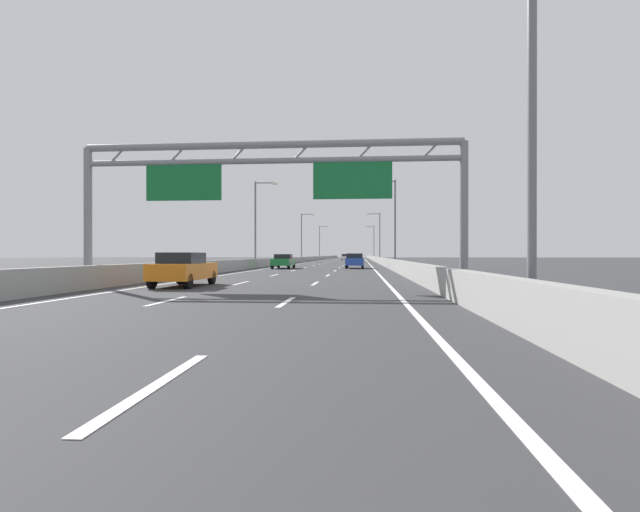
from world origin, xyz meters
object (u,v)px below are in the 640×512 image
(streetlamp_left_mid, at_px, (257,218))
(streetlamp_left_distant, at_px, (320,240))
(red_car, at_px, (358,258))
(green_car, at_px, (283,261))
(streetlamp_right_far, at_px, (379,234))
(white_car, at_px, (345,257))
(streetlamp_right_distant, at_px, (373,240))
(streetlamp_left_far, at_px, (303,234))
(orange_car, at_px, (183,269))
(sign_gantry, at_px, (269,176))
(streetlamp_right_mid, at_px, (393,218))
(blue_car, at_px, (355,261))
(streetlamp_right_near, at_px, (521,72))

(streetlamp_left_mid, height_order, streetlamp_left_distant, same)
(red_car, height_order, green_car, green_car)
(streetlamp_right_far, relative_size, white_car, 2.13)
(streetlamp_right_far, bearing_deg, streetlamp_right_distant, 90.00)
(streetlamp_left_distant, relative_size, white_car, 2.13)
(streetlamp_left_far, height_order, green_car, streetlamp_left_far)
(streetlamp_left_far, distance_m, streetlamp_right_far, 14.93)
(green_car, distance_m, orange_car, 26.93)
(sign_gantry, relative_size, streetlamp_left_mid, 1.79)
(streetlamp_right_mid, height_order, blue_car, streetlamp_right_mid)
(sign_gantry, height_order, streetlamp_left_far, streetlamp_left_far)
(streetlamp_right_mid, distance_m, red_car, 36.43)
(streetlamp_left_mid, relative_size, blue_car, 2.16)
(sign_gantry, relative_size, streetlamp_right_mid, 1.79)
(streetlamp_right_mid, bearing_deg, streetlamp_right_near, -90.00)
(streetlamp_right_far, xyz_separation_m, blue_car, (-4.10, -45.98, -4.63))
(streetlamp_left_far, relative_size, blue_car, 2.16)
(streetlamp_left_mid, bearing_deg, sign_gantry, -76.89)
(streetlamp_right_distant, relative_size, white_car, 2.13)
(streetlamp_right_distant, height_order, blue_car, streetlamp_right_distant)
(sign_gantry, xyz_separation_m, red_car, (3.50, 67.84, -4.12))
(sign_gantry, bearing_deg, white_car, 89.98)
(blue_car, xyz_separation_m, orange_car, (-7.15, -28.13, -0.00))
(orange_car, bearing_deg, blue_car, 75.74)
(streetlamp_right_distant, relative_size, orange_car, 2.24)
(streetlamp_right_far, bearing_deg, orange_car, -98.63)
(streetlamp_right_distant, bearing_deg, streetlamp_right_mid, -90.00)
(streetlamp_left_distant, bearing_deg, streetlamp_left_mid, -90.00)
(streetlamp_left_distant, bearing_deg, streetlamp_right_mid, -79.90)
(blue_car, bearing_deg, streetlamp_right_far, 84.91)
(orange_car, bearing_deg, white_car, 87.88)
(streetlamp_left_mid, height_order, green_car, streetlamp_left_mid)
(sign_gantry, bearing_deg, streetlamp_left_distant, 93.68)
(streetlamp_left_far, distance_m, blue_car, 47.47)
(sign_gantry, relative_size, streetlamp_right_far, 1.79)
(streetlamp_right_near, height_order, orange_car, streetlamp_right_near)
(red_car, height_order, blue_car, blue_car)
(streetlamp_left_mid, distance_m, green_car, 7.99)
(streetlamp_left_mid, height_order, streetlamp_right_distant, same)
(red_car, bearing_deg, green_car, -99.88)
(streetlamp_right_mid, height_order, streetlamp_left_far, same)
(red_car, xyz_separation_m, orange_car, (-7.26, -68.12, 0.05))
(streetlamp_right_near, relative_size, blue_car, 2.16)
(streetlamp_left_distant, distance_m, orange_car, 116.16)
(streetlamp_right_mid, relative_size, streetlamp_right_far, 1.00)
(streetlamp_right_mid, xyz_separation_m, blue_car, (-4.10, -4.09, -4.63))
(green_car, bearing_deg, blue_car, 9.63)
(streetlamp_right_mid, distance_m, orange_car, 34.44)
(streetlamp_right_distant, relative_size, green_car, 2.04)
(streetlamp_right_far, bearing_deg, streetlamp_left_distant, 109.62)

